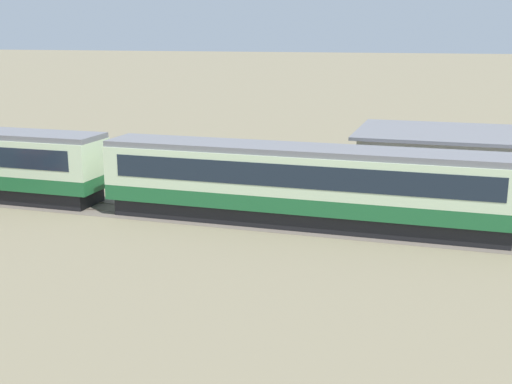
# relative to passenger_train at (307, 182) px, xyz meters

# --- Properties ---
(passenger_train) EXTENTS (108.84, 3.02, 4.02)m
(passenger_train) POSITION_rel_passenger_train_xyz_m (0.00, 0.00, 0.00)
(passenger_train) COLOR #1E6033
(passenger_train) RESTS_ON ground_plane
(railway_track) EXTENTS (159.04, 3.60, 0.04)m
(railway_track) POSITION_rel_passenger_train_xyz_m (3.42, 0.00, -2.22)
(railway_track) COLOR #665B51
(railway_track) RESTS_ON ground_plane
(station_building) EXTENTS (11.44, 9.68, 3.70)m
(station_building) POSITION_rel_passenger_train_xyz_m (6.84, 9.71, -0.35)
(station_building) COLOR beige
(station_building) RESTS_ON ground_plane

